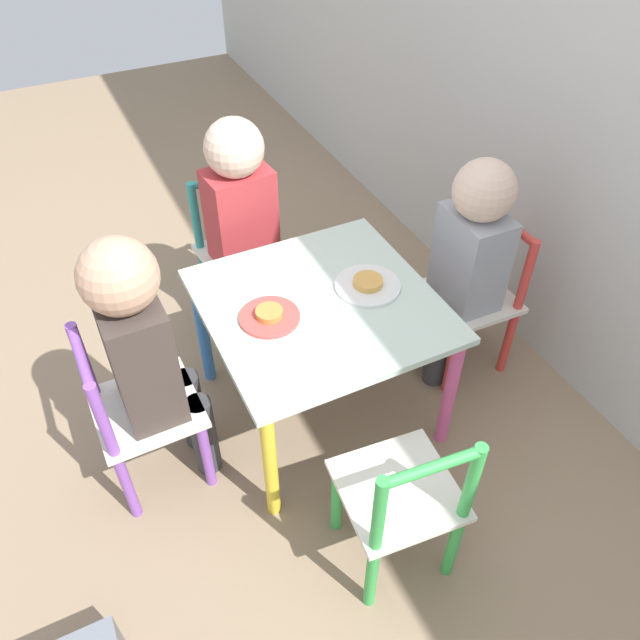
{
  "coord_description": "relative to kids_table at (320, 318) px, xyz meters",
  "views": [
    {
      "loc": [
        1.12,
        -0.55,
        1.52
      ],
      "look_at": [
        0.0,
        0.0,
        0.36
      ],
      "focal_mm": 35.0,
      "sensor_mm": 36.0,
      "label": 1
    }
  ],
  "objects": [
    {
      "name": "ground_plane",
      "position": [
        0.0,
        0.0,
        -0.37
      ],
      "size": [
        6.0,
        6.0,
        0.0
      ],
      "primitive_type": "plane",
      "color": "#8C755B"
    },
    {
      "name": "chair_teal",
      "position": [
        -0.52,
        -0.05,
        -0.12
      ],
      "size": [
        0.28,
        0.28,
        0.51
      ],
      "rotation": [
        0.0,
        0.0,
        -4.62
      ],
      "color": "silver",
      "rests_on": "ground_plane"
    },
    {
      "name": "child_front",
      "position": [
        0.01,
        -0.47,
        0.1
      ],
      "size": [
        0.2,
        0.22,
        0.78
      ],
      "rotation": [
        0.0,
        0.0,
        -3.12
      ],
      "color": "#38383D",
      "rests_on": "ground_plane"
    },
    {
      "name": "chair_red",
      "position": [
        0.01,
        0.52,
        -0.12
      ],
      "size": [
        0.27,
        0.27,
        0.51
      ],
      "rotation": [
        0.0,
        0.0,
        -0.03
      ],
      "color": "silver",
      "rests_on": "ground_plane"
    },
    {
      "name": "plate_back",
      "position": [
        0.0,
        0.15,
        0.07
      ],
      "size": [
        0.18,
        0.18,
        0.03
      ],
      "color": "white",
      "rests_on": "kids_table"
    },
    {
      "name": "kids_table",
      "position": [
        0.0,
        0.0,
        0.0
      ],
      "size": [
        0.6,
        0.6,
        0.43
      ],
      "color": "silver",
      "rests_on": "ground_plane"
    },
    {
      "name": "chair_purple",
      "position": [
        0.01,
        -0.52,
        -0.12
      ],
      "size": [
        0.27,
        0.27,
        0.51
      ],
      "rotation": [
        0.0,
        0.0,
        -3.12
      ],
      "color": "silver",
      "rests_on": "ground_plane"
    },
    {
      "name": "child_back",
      "position": [
        0.01,
        0.46,
        0.08
      ],
      "size": [
        0.2,
        0.22,
        0.73
      ],
      "rotation": [
        0.0,
        0.0,
        -0.03
      ],
      "color": "#38383D",
      "rests_on": "ground_plane"
    },
    {
      "name": "chair_green",
      "position": [
        0.52,
        -0.05,
        -0.12
      ],
      "size": [
        0.28,
        0.28,
        0.51
      ],
      "rotation": [
        0.0,
        0.0,
        -1.66
      ],
      "color": "silver",
      "rests_on": "ground_plane"
    },
    {
      "name": "plate_front",
      "position": [
        -0.0,
        -0.15,
        0.07
      ],
      "size": [
        0.16,
        0.16,
        0.03
      ],
      "color": "#E54C47",
      "rests_on": "kids_table"
    },
    {
      "name": "child_left",
      "position": [
        -0.46,
        -0.04,
        0.09
      ],
      "size": [
        0.23,
        0.21,
        0.75
      ],
      "rotation": [
        0.0,
        0.0,
        -4.62
      ],
      "color": "#4C608E",
      "rests_on": "ground_plane"
    }
  ]
}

